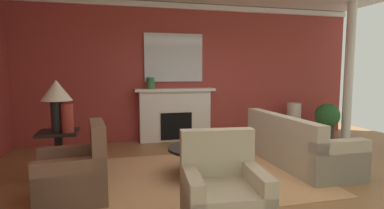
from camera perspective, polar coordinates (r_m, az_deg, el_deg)
The scene contains 18 objects.
ground_plane at distance 4.82m, azimuth 8.40°, elevation -13.01°, with size 9.81×9.81×0.00m, color olive.
wall_fireplace at distance 7.29m, azimuth -0.28°, elevation 5.93°, with size 8.15×0.12×3.09m, color #9E3833.
crown_moulding at distance 7.35m, azimuth -0.12°, elevation 17.44°, with size 8.15×0.08×0.12m, color white.
area_rug at distance 4.82m, azimuth 1.70°, elevation -12.85°, with size 3.35×2.55×0.01m, color tan.
fireplace at distance 7.06m, azimuth -3.10°, elevation -2.11°, with size 1.80×0.35×1.19m.
mantel_mirror at distance 7.11m, azimuth -3.35°, elevation 8.54°, with size 1.33×0.04×1.07m, color silver.
sofa at distance 5.59m, azimuth 18.55°, elevation -7.40°, with size 0.92×2.11×0.85m.
armchair_near_window at distance 4.16m, azimuth -20.57°, elevation -12.01°, with size 0.87×0.87×0.95m.
armchair_facing_fireplace at distance 3.32m, azimuth 5.69°, elevation -16.38°, with size 0.88×0.88×0.95m.
coffee_table at distance 4.73m, azimuth 1.71°, elevation -9.08°, with size 1.00×1.00×0.45m.
side_table at distance 5.04m, azimuth -23.10°, elevation -7.85°, with size 0.56×0.56×0.70m.
table_lamp at distance 4.91m, azimuth -23.51°, elevation 1.54°, with size 0.44×0.44×0.75m.
vase_on_side_table at distance 4.81m, azimuth -21.80°, elevation -2.31°, with size 0.17×0.17×0.41m, color #9E3328.
vase_tall_corner at distance 7.88m, azimuth 18.08°, elevation -2.68°, with size 0.33×0.33×0.81m, color beige.
vase_mantel_left at distance 6.86m, azimuth -7.57°, elevation 3.88°, with size 0.17×0.17×0.25m, color #33703D.
book_red_cover at distance 4.69m, azimuth 2.56°, elevation -7.44°, with size 0.21×0.15×0.05m, color maroon.
potted_plant at distance 7.87m, azimuth 23.45°, elevation -2.26°, with size 0.56×0.56×0.83m.
column_white at distance 8.00m, azimuth 26.73°, elevation 5.30°, with size 0.20×0.20×3.09m, color white.
Camera 1 is at (-1.79, -4.19, 1.58)m, focal length 29.20 mm.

